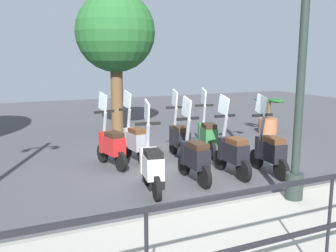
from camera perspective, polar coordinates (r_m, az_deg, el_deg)
name	(u,v)px	position (r m, az deg, el deg)	size (l,w,h in m)	color
ground_plane	(194,169)	(7.73, 4.02, -6.54)	(28.00, 28.00, 0.00)	#424247
promenade_walkway	(311,228)	(5.33, 20.90, -14.36)	(2.20, 20.00, 0.15)	#A39E93
lamp_post_near	(302,66)	(5.69, 19.70, 8.60)	(0.26, 0.90, 4.45)	#232D28
tree_distant	(115,33)	(11.31, -8.01, 13.82)	(2.33, 2.33, 4.15)	brown
potted_palm	(268,119)	(11.64, 15.04, 1.10)	(1.06, 0.66, 1.05)	#9E5B3D
scooter_near_0	(269,150)	(7.51, 15.16, -3.58)	(1.23, 0.44, 1.54)	black
scooter_near_1	(232,151)	(7.27, 9.71, -3.80)	(1.23, 0.44, 1.54)	black
scooter_near_2	(194,156)	(6.85, 4.02, -4.57)	(1.23, 0.44, 1.54)	black
scooter_near_3	(151,164)	(6.30, -2.56, -5.87)	(1.23, 0.47, 1.54)	black
scooter_far_0	(207,134)	(8.78, 5.98, -1.28)	(1.21, 0.51, 1.54)	black
scooter_far_1	(179,138)	(8.38, 1.73, -1.78)	(1.23, 0.44, 1.54)	black
scooter_far_2	(134,140)	(8.17, -5.13, -2.13)	(1.23, 0.44, 1.54)	black
scooter_far_3	(111,144)	(7.83, -8.65, -2.76)	(1.22, 0.49, 1.54)	black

